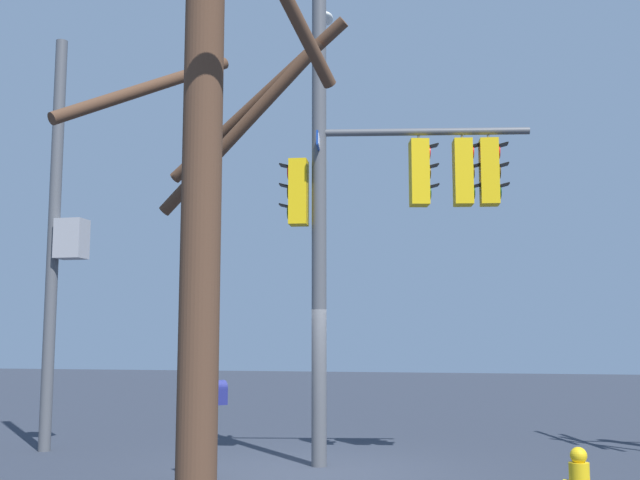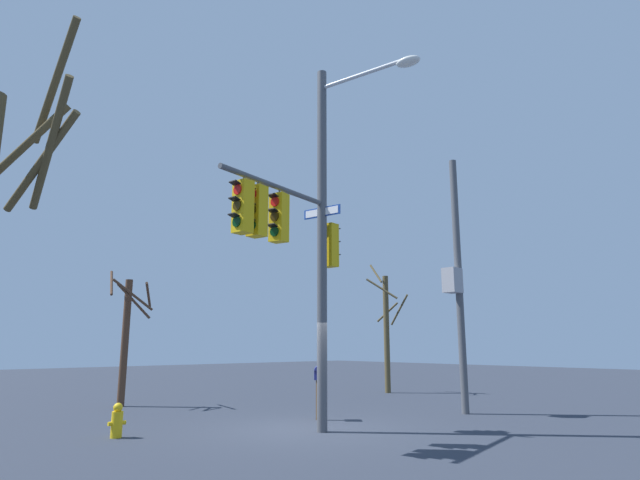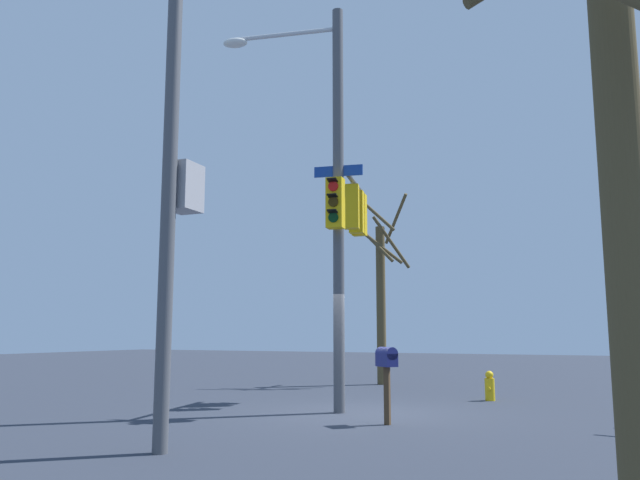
# 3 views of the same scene
# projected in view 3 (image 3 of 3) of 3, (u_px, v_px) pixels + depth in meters

# --- Properties ---
(ground_plane) EXTENTS (80.00, 80.00, 0.00)m
(ground_plane) POSITION_uv_depth(u_px,v_px,m) (360.00, 414.00, 13.30)
(ground_plane) COLOR #2C313E
(main_signal_pole_assembly) EXTENTS (4.21, 3.32, 9.07)m
(main_signal_pole_assembly) POSITION_uv_depth(u_px,v_px,m) (340.00, 195.00, 14.92)
(main_signal_pole_assembly) COLOR #4C4F54
(main_signal_pole_assembly) RESTS_ON ground
(secondary_pole_assembly) EXTENTS (0.76, 0.45, 7.78)m
(secondary_pole_assembly) POSITION_uv_depth(u_px,v_px,m) (174.00, 184.00, 9.56)
(secondary_pole_assembly) COLOR #4C4F54
(secondary_pole_assembly) RESTS_ON ground
(fire_hydrant) EXTENTS (0.38, 0.24, 0.73)m
(fire_hydrant) POSITION_uv_depth(u_px,v_px,m) (490.00, 387.00, 15.90)
(fire_hydrant) COLOR yellow
(fire_hydrant) RESTS_ON ground
(mailbox) EXTENTS (0.47, 0.49, 1.41)m
(mailbox) POSITION_uv_depth(u_px,v_px,m) (387.00, 363.00, 11.84)
(mailbox) COLOR #4C3823
(mailbox) RESTS_ON ground
(bare_tree_behind_pole) EXTENTS (1.83, 1.59, 5.49)m
(bare_tree_behind_pole) POSITION_uv_depth(u_px,v_px,m) (619.00, 151.00, 3.54)
(bare_tree_behind_pole) COLOR brown
(bare_tree_behind_pole) RESTS_ON ground
(bare_tree_across_street) EXTENTS (1.99, 1.83, 6.39)m
(bare_tree_across_street) POSITION_uv_depth(u_px,v_px,m) (381.00, 290.00, 21.21)
(bare_tree_across_street) COLOR brown
(bare_tree_across_street) RESTS_ON ground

